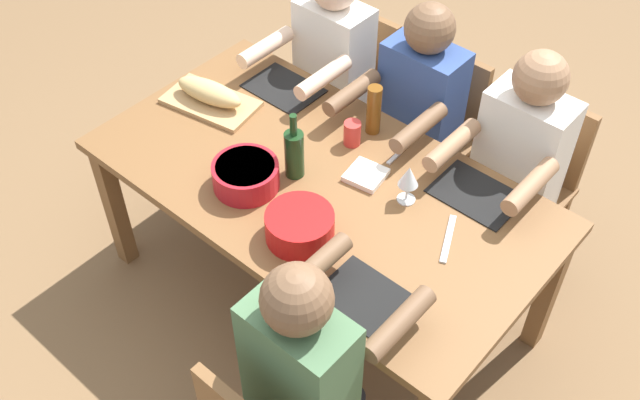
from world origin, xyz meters
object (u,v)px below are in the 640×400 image
at_px(chair_far_center, 433,128).
at_px(diner_far_center, 415,111).
at_px(serving_bowl_salad, 246,174).
at_px(cup_far_center, 352,133).
at_px(cutting_board, 211,102).
at_px(serving_bowl_pasta, 300,225).
at_px(diner_near_right, 309,367).
at_px(wine_bottle, 294,153).
at_px(napkin_stack, 366,175).
at_px(diner_far_left, 328,67).
at_px(beer_bottle, 374,110).
at_px(chair_far_left, 351,86).
at_px(dining_table, 320,195).
at_px(chair_far_right, 527,177).
at_px(bread_loaf, 209,92).
at_px(wine_glass, 409,178).
at_px(diner_far_right, 514,163).

bearing_deg(chair_far_center, diner_far_center, -90.00).
xyz_separation_m(serving_bowl_salad, cup_far_center, (0.15, 0.45, -0.01)).
bearing_deg(cup_far_center, cutting_board, -161.70).
distance_m(serving_bowl_pasta, cutting_board, 0.86).
bearing_deg(serving_bowl_salad, serving_bowl_pasta, -10.27).
bearing_deg(chair_far_center, serving_bowl_salad, -100.78).
bearing_deg(serving_bowl_salad, diner_near_right, -31.27).
relative_size(diner_near_right, wine_bottle, 4.14).
xyz_separation_m(serving_bowl_salad, napkin_stack, (0.32, 0.33, -0.05)).
bearing_deg(cutting_board, diner_far_left, 74.36).
height_order(beer_bottle, cup_far_center, beer_bottle).
bearing_deg(chair_far_left, napkin_stack, -47.65).
distance_m(dining_table, serving_bowl_salad, 0.31).
relative_size(chair_far_right, cup_far_center, 8.17).
bearing_deg(wine_bottle, chair_far_left, 115.29).
relative_size(serving_bowl_salad, bread_loaf, 0.80).
height_order(diner_far_left, cutting_board, diner_far_left).
distance_m(wine_bottle, beer_bottle, 0.40).
distance_m(serving_bowl_pasta, wine_bottle, 0.33).
height_order(dining_table, cutting_board, cutting_board).
height_order(chair_far_center, bread_loaf, same).
distance_m(diner_near_right, wine_glass, 0.79).
xyz_separation_m(beer_bottle, napkin_stack, (0.15, -0.23, -0.10)).
bearing_deg(diner_far_center, chair_far_left, 159.71).
xyz_separation_m(chair_far_left, diner_far_right, (0.99, -0.18, 0.21)).
height_order(serving_bowl_salad, cutting_board, serving_bowl_salad).
bearing_deg(serving_bowl_salad, cutting_board, 151.92).
xyz_separation_m(serving_bowl_pasta, cutting_board, (-0.80, 0.31, -0.05)).
bearing_deg(serving_bowl_pasta, cup_far_center, 109.39).
bearing_deg(diner_far_left, dining_table, -51.50).
bearing_deg(beer_bottle, bread_loaf, -153.25).
bearing_deg(chair_far_center, bread_loaf, -130.77).
distance_m(chair_far_left, cutting_board, 0.83).
xyz_separation_m(wine_bottle, cup_far_center, (0.05, 0.28, -0.06)).
height_order(chair_far_right, wine_glass, wine_glass).
relative_size(chair_far_right, serving_bowl_pasta, 3.43).
distance_m(chair_far_center, cutting_board, 1.04).
distance_m(dining_table, diner_near_right, 0.80).
bearing_deg(serving_bowl_salad, cup_far_center, 71.76).
xyz_separation_m(wine_glass, cup_far_center, (-0.36, 0.11, -0.06)).
height_order(dining_table, serving_bowl_pasta, serving_bowl_pasta).
bearing_deg(diner_far_right, napkin_stack, -126.98).
height_order(chair_far_right, bread_loaf, same).
xyz_separation_m(dining_table, wine_glass, (0.31, 0.13, 0.20)).
relative_size(wine_bottle, beer_bottle, 1.32).
distance_m(chair_far_left, wine_bottle, 1.00).
distance_m(diner_far_left, cutting_board, 0.61).
distance_m(serving_bowl_pasta, bread_loaf, 0.85).
distance_m(diner_far_left, napkin_stack, 0.80).
bearing_deg(chair_far_right, bread_loaf, -146.52).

